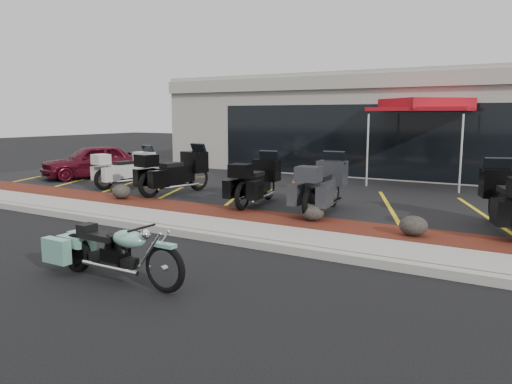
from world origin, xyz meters
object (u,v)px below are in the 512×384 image
Objects in this scene: hero_cruiser at (165,261)px; touring_white at (148,165)px; popup_canopy at (425,107)px; traffic_cone at (296,181)px; parked_car at (92,161)px.

touring_white reaches higher than hero_cruiser.
popup_canopy is at bearing -47.31° from touring_white.
traffic_cone is at bearing 105.90° from hero_cruiser.
touring_white is 0.72× the size of popup_canopy.
traffic_cone is (7.51, 1.53, -0.38)m from parked_car.
popup_canopy is at bearing 45.82° from parked_car.
hero_cruiser is 10.02m from touring_white.
touring_white is at bearing -148.91° from popup_canopy.
hero_cruiser is 12.15m from popup_canopy.
traffic_cone is at bearing -138.49° from popup_canopy.
touring_white is 9.24m from popup_canopy.
traffic_cone is at bearing 34.89° from parked_car.
hero_cruiser is 1.15× the size of touring_white.
popup_canopy reaches higher than touring_white.
hero_cruiser is 0.73× the size of parked_car.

